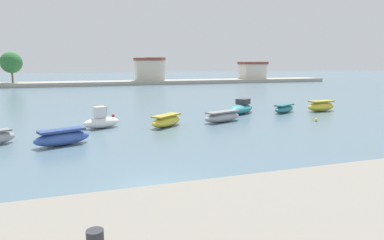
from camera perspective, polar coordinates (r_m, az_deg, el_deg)
The scene contains 11 objects.
ground_plane at distance 15.68m, azimuth -5.59°, elevation -11.48°, with size 400.00×400.00×0.00m, color slate.
moored_boat_2 at distance 25.18m, azimuth -20.74°, elevation -2.75°, with size 3.97×2.47×1.12m.
moored_boat_3 at distance 30.76m, azimuth -14.81°, elevation -0.18°, with size 3.49×2.28×1.89m.
moored_boat_4 at distance 30.53m, azimuth -4.27°, elevation -0.14°, with size 3.81×3.44×1.07m.
moored_boat_5 at distance 33.02m, azimuth 5.06°, elevation 0.54°, with size 4.60×2.78×1.03m.
moored_boat_6 at distance 38.87m, azimuth 8.12°, elevation 1.96°, with size 4.90×4.38×1.59m.
moored_boat_7 at distance 40.45m, azimuth 15.05°, elevation 1.82°, with size 3.77×2.69×0.94m.
moored_boat_8 at distance 42.93m, azimuth 20.63°, elevation 2.17°, with size 3.86×1.69×1.24m.
mooring_buoy_0 at distance 36.89m, azimuth -12.96°, elevation 0.75°, with size 0.32×0.32×0.32m, color red.
mooring_buoy_2 at distance 35.34m, azimuth 19.89°, elevation 0.01°, with size 0.28×0.28×0.28m, color yellow.
distant_shoreline at distance 90.59m, azimuth -15.47°, elevation 6.76°, with size 136.54×8.23×8.14m.
Camera 1 is at (-3.34, -14.27, 5.59)m, focal length 32.12 mm.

